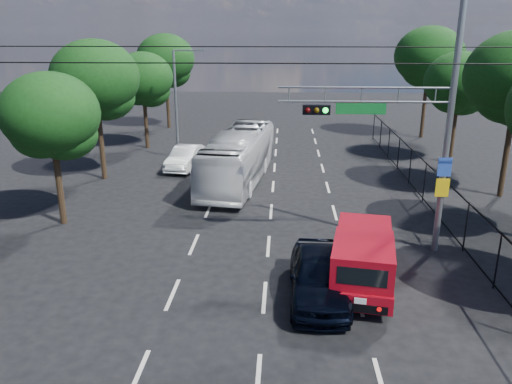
# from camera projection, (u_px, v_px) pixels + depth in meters

# --- Properties ---
(ground) EXTENTS (120.00, 120.00, 0.00)m
(ground) POSITION_uv_depth(u_px,v_px,m) (258.00, 379.00, 12.28)
(ground) COLOR black
(ground) RESTS_ON ground
(lane_markings) EXTENTS (6.12, 38.00, 0.01)m
(lane_markings) POSITION_uv_depth(u_px,v_px,m) (272.00, 198.00, 25.57)
(lane_markings) COLOR beige
(lane_markings) RESTS_ON ground
(signal_mast) EXTENTS (6.43, 0.39, 9.50)m
(signal_mast) POSITION_uv_depth(u_px,v_px,m) (416.00, 116.00, 17.97)
(signal_mast) COLOR slate
(signal_mast) RESTS_ON ground
(streetlight_left) EXTENTS (2.09, 0.22, 7.08)m
(streetlight_left) POSITION_uv_depth(u_px,v_px,m) (178.00, 99.00, 32.29)
(streetlight_left) COLOR slate
(streetlight_left) RESTS_ON ground
(utility_wires) EXTENTS (22.00, 5.04, 0.74)m
(utility_wires) POSITION_uv_depth(u_px,v_px,m) (271.00, 58.00, 18.44)
(utility_wires) COLOR black
(utility_wires) RESTS_ON ground
(fence_right) EXTENTS (0.06, 34.03, 2.00)m
(fence_right) POSITION_uv_depth(u_px,v_px,m) (435.00, 192.00, 23.12)
(fence_right) COLOR black
(fence_right) RESTS_ON ground
(tree_right_d) EXTENTS (4.32, 4.32, 7.02)m
(tree_right_d) POSITION_uv_depth(u_px,v_px,m) (459.00, 87.00, 31.09)
(tree_right_d) COLOR black
(tree_right_d) RESTS_ON ground
(tree_right_e) EXTENTS (5.28, 5.28, 8.58)m
(tree_right_e) POSITION_uv_depth(u_px,v_px,m) (429.00, 61.00, 38.34)
(tree_right_e) COLOR black
(tree_right_e) RESTS_ON ground
(tree_left_b) EXTENTS (4.08, 4.08, 6.63)m
(tree_left_b) POSITION_uv_depth(u_px,v_px,m) (52.00, 121.00, 20.87)
(tree_left_b) COLOR black
(tree_left_b) RESTS_ON ground
(tree_left_c) EXTENTS (4.80, 4.80, 7.80)m
(tree_left_c) POSITION_uv_depth(u_px,v_px,m) (96.00, 84.00, 27.30)
(tree_left_c) COLOR black
(tree_left_c) RESTS_ON ground
(tree_left_d) EXTENTS (4.20, 4.20, 6.83)m
(tree_left_d) POSITION_uv_depth(u_px,v_px,m) (144.00, 82.00, 35.08)
(tree_left_d) COLOR black
(tree_left_d) RESTS_ON ground
(tree_left_e) EXTENTS (4.92, 4.92, 7.99)m
(tree_left_e) POSITION_uv_depth(u_px,v_px,m) (166.00, 63.00, 42.44)
(tree_left_e) COLOR black
(tree_left_e) RESTS_ON ground
(red_pickup) EXTENTS (2.69, 5.42, 1.94)m
(red_pickup) POSITION_uv_depth(u_px,v_px,m) (363.00, 257.00, 16.55)
(red_pickup) COLOR black
(red_pickup) RESTS_ON ground
(navy_hatchback) EXTENTS (1.89, 4.59, 1.56)m
(navy_hatchback) POSITION_uv_depth(u_px,v_px,m) (319.00, 276.00, 15.82)
(navy_hatchback) COLOR black
(navy_hatchback) RESTS_ON ground
(white_bus) EXTENTS (3.68, 10.63, 2.90)m
(white_bus) POSITION_uv_depth(u_px,v_px,m) (239.00, 157.00, 27.85)
(white_bus) COLOR silver
(white_bus) RESTS_ON ground
(white_van) EXTENTS (2.02, 4.36, 1.38)m
(white_van) POSITION_uv_depth(u_px,v_px,m) (186.00, 157.00, 30.88)
(white_van) COLOR white
(white_van) RESTS_ON ground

